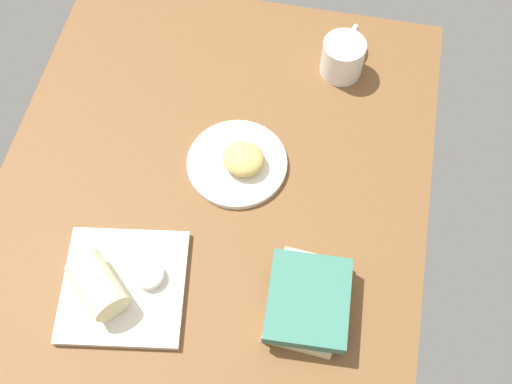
% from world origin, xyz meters
% --- Properties ---
extents(dining_table, '(1.10, 0.90, 0.04)m').
position_xyz_m(dining_table, '(0.00, 0.00, 0.02)').
color(dining_table, brown).
rests_on(dining_table, ground).
extents(round_plate, '(0.21, 0.21, 0.01)m').
position_xyz_m(round_plate, '(0.08, -0.04, 0.05)').
color(round_plate, white).
rests_on(round_plate, dining_table).
extents(scone_pastry, '(0.10, 0.10, 0.04)m').
position_xyz_m(scone_pastry, '(0.07, -0.06, 0.08)').
color(scone_pastry, tan).
rests_on(scone_pastry, round_plate).
extents(square_plate, '(0.27, 0.27, 0.02)m').
position_xyz_m(square_plate, '(-0.23, 0.11, 0.05)').
color(square_plate, silver).
rests_on(square_plate, dining_table).
extents(sauce_cup, '(0.06, 0.06, 0.02)m').
position_xyz_m(sauce_cup, '(-0.21, 0.07, 0.07)').
color(sauce_cup, silver).
rests_on(sauce_cup, square_plate).
extents(breakfast_wrap, '(0.13, 0.14, 0.07)m').
position_xyz_m(breakfast_wrap, '(-0.25, 0.15, 0.09)').
color(breakfast_wrap, beige).
rests_on(breakfast_wrap, square_plate).
extents(book_stack, '(0.19, 0.16, 0.06)m').
position_xyz_m(book_stack, '(-0.20, -0.23, 0.07)').
color(book_stack, beige).
rests_on(book_stack, dining_table).
extents(coffee_mug, '(0.14, 0.10, 0.09)m').
position_xyz_m(coffee_mug, '(0.37, -0.22, 0.09)').
color(coffee_mug, white).
rests_on(coffee_mug, dining_table).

